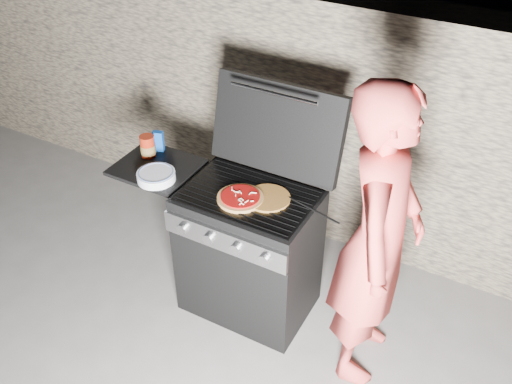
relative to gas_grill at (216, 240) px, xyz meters
The scene contains 10 objects.
ground 0.52m from the gas_grill, ahead, with size 50.00×50.00×0.00m, color #5D5A56.
stone_wall 1.17m from the gas_grill, 76.61° to the left, with size 8.00×0.35×1.80m, color #88785C.
gas_grill is the anchor object (origin of this frame).
pizza_topped 0.53m from the gas_grill, 15.00° to the right, with size 0.27×0.27×0.03m, color #D1804D, non-canonical shape.
pizza_plain 0.59m from the gas_grill, ahead, with size 0.27×0.27×0.01m, color gold.
sauce_jar 0.75m from the gas_grill, behind, with size 0.09×0.09×0.15m, color #A0220E.
blue_carton 0.74m from the gas_grill, 163.13° to the left, with size 0.07×0.04×0.14m, color #0D409C.
plate_stack 0.59m from the gas_grill, 158.88° to the right, with size 0.23×0.23×0.05m, color white.
person 1.15m from the gas_grill, ahead, with size 0.67×0.44×1.84m, color #DA4741.
tongs 0.82m from the gas_grill, ahead, with size 0.01×0.01×0.42m, color black.
Camera 1 is at (1.33, -2.33, 2.91)m, focal length 40.00 mm.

